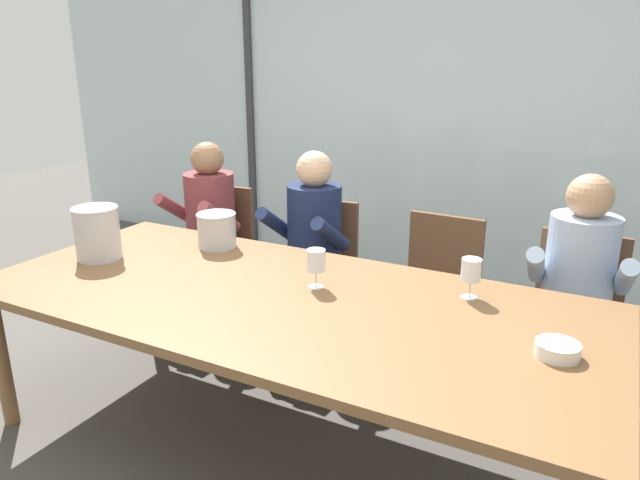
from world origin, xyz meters
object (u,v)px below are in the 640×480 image
Objects in this scene: wine_glass_by_left_taster at (316,261)px; dining_table at (282,307)px; chair_right_of_center at (575,308)px; chair_near_curtain at (218,242)px; tasting_bowl at (557,350)px; person_maroon_top at (203,223)px; ice_bucket_primary at (217,230)px; chair_left_of_center at (319,262)px; chair_center at (437,284)px; person_pale_blue_shirt at (578,284)px; person_navy_polo at (307,240)px; ice_bucket_secondary at (97,232)px; wine_glass_near_bucket at (471,272)px.

dining_table is at bearing -119.19° from wine_glass_by_left_taster.
wine_glass_by_left_taster is at bearing -139.13° from chair_right_of_center.
dining_table is 1.55m from chair_near_curtain.
chair_near_curtain reaches higher than tasting_bowl.
ice_bucket_primary is (0.48, -0.47, 0.15)m from person_maroon_top.
ice_bucket_primary is at bearing 148.02° from dining_table.
dining_table is 1.49m from chair_right_of_center.
chair_left_of_center is at bearing 62.93° from ice_bucket_primary.
chair_right_of_center is 2.23m from person_maroon_top.
person_maroon_top is at bearing -172.85° from chair_center.
chair_left_of_center is at bearing -177.78° from chair_center.
person_maroon_top is 1.00× the size of person_pale_blue_shirt.
chair_left_of_center is 0.73m from ice_bucket_primary.
dining_table is at bearing -144.66° from person_pale_blue_shirt.
dining_table is 0.25m from wine_glass_by_left_taster.
ice_bucket_primary is at bearing -56.17° from chair_near_curtain.
tasting_bowl is at bearing -13.34° from ice_bucket_primary.
tasting_bowl is at bearing -0.54° from dining_table.
person_pale_blue_shirt reaches higher than ice_bucket_primary.
chair_near_curtain and chair_left_of_center have the same top height.
chair_left_of_center is at bearing 109.19° from dining_table.
person_pale_blue_shirt is (0.70, -0.12, 0.17)m from chair_center.
person_navy_polo is at bearing 148.91° from tasting_bowl.
chair_right_of_center is at bearing -7.00° from chair_left_of_center.
person_maroon_top reaches higher than chair_left_of_center.
ice_bucket_secondary is (-0.72, -1.01, 0.36)m from chair_left_of_center.
wine_glass_near_bucket is at bearing 137.21° from tasting_bowl.
wine_glass_near_bucket is (-0.39, 0.36, 0.09)m from tasting_bowl.
person_navy_polo is 1.70m from tasting_bowl.
tasting_bowl is at bearing -88.50° from chair_right_of_center.
tasting_bowl is 0.54m from wine_glass_near_bucket.
chair_right_of_center is at bearing 2.71° from chair_center.
wine_glass_near_bucket is (1.84, -0.52, 0.17)m from person_maroon_top.
chair_near_curtain is 5.01× the size of wine_glass_by_left_taster.
wine_glass_by_left_taster reaches higher than chair_left_of_center.
ice_bucket_primary is at bearing -39.23° from person_maroon_top.
chair_left_of_center is at bearing 13.98° from person_maroon_top.
ice_bucket_primary is at bearing 166.66° from tasting_bowl.
person_pale_blue_shirt is (1.10, 0.87, 0.00)m from dining_table.
person_pale_blue_shirt is (1.44, -0.12, 0.17)m from chair_left_of_center.
chair_center is 1.80m from ice_bucket_secondary.
wine_glass_by_left_taster is at bearing -147.72° from person_pale_blue_shirt.
ice_bucket_secondary is 1.81m from wine_glass_near_bucket.
chair_right_of_center is at bearing 7.95° from person_maroon_top.
chair_center is 0.73× the size of person_navy_polo.
wine_glass_near_bucket is at bearing -38.06° from chair_left_of_center.
chair_right_of_center is 4.16× the size of ice_bucket_primary.
chair_left_of_center is 0.73× the size of person_maroon_top.
ice_bucket_secondary is at bearing -80.96° from person_maroon_top.
ice_bucket_primary is at bearing 177.70° from wine_glass_near_bucket.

